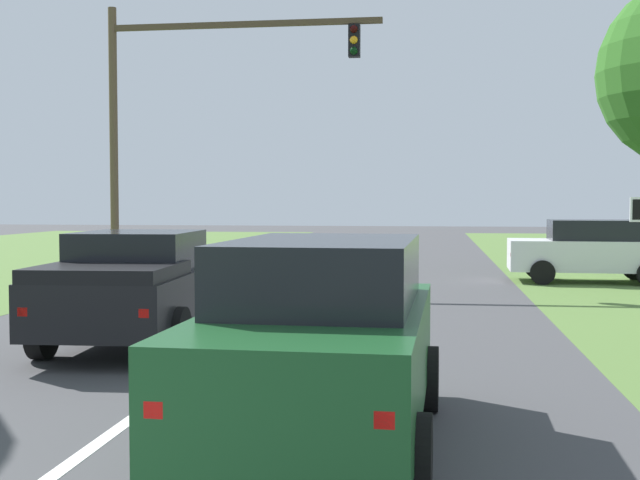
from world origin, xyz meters
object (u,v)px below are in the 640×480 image
Objects in this scene: traffic_light at (181,99)px; crossing_suv_far at (592,250)px; red_suv_near at (322,337)px; pickup_truck_lead at (141,285)px.

crossing_suv_far is at bearing 5.62° from traffic_light.
traffic_light reaches higher than red_suv_near.
traffic_light reaches higher than pickup_truck_lead.
traffic_light reaches higher than crossing_suv_far.
pickup_truck_lead is (-3.70, 5.06, -0.08)m from red_suv_near.
pickup_truck_lead is at bearing -129.69° from crossing_suv_far.
red_suv_near is 17.14m from crossing_suv_far.
pickup_truck_lead is at bearing -76.15° from traffic_light.
crossing_suv_far is (9.26, 11.15, -0.01)m from pickup_truck_lead.
pickup_truck_lead is at bearing 126.18° from red_suv_near.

